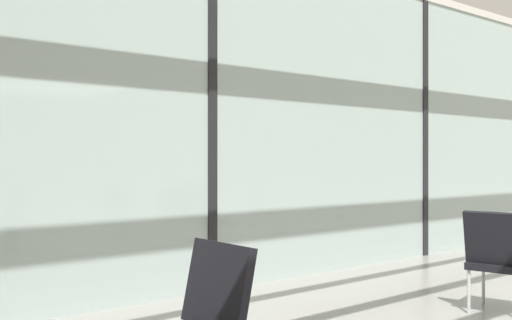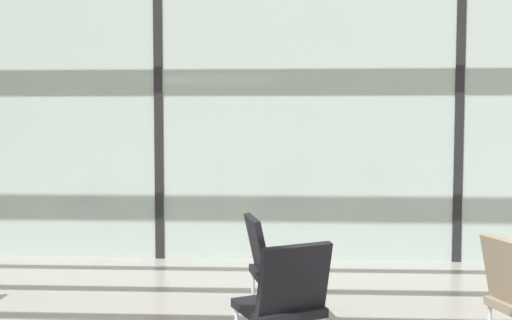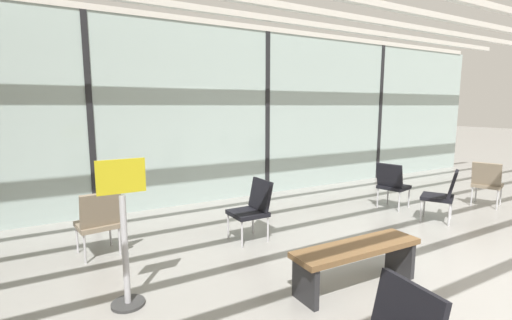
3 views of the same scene
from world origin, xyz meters
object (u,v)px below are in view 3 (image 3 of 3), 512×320
object	(u,v)px
lounge_chair_2	(99,219)
lounge_chair_6	(392,183)
parked_airplane	(209,101)
info_sign	(124,239)
waiting_bench	(357,255)
lounge_chair_7	(253,206)
lounge_chair_5	(443,193)
lounge_chair_4	(487,181)

from	to	relation	value
lounge_chair_2	lounge_chair_6	size ratio (longest dim) A/B	1.00
parked_airplane	info_sign	xyz separation A→B (m)	(-4.86, -9.38, -1.44)
waiting_bench	info_sign	bearing A→B (deg)	-19.64
lounge_chair_7	waiting_bench	world-z (taller)	lounge_chair_7
lounge_chair_5	lounge_chair_2	bearing A→B (deg)	-42.96
lounge_chair_4	lounge_chair_6	distance (m)	1.88
lounge_chair_7	lounge_chair_5	bearing A→B (deg)	73.37
lounge_chair_2	lounge_chair_4	distance (m)	6.86
lounge_chair_2	info_sign	xyz separation A→B (m)	(0.07, -1.38, 0.18)
parked_airplane	lounge_chair_4	bearing A→B (deg)	-78.80
info_sign	lounge_chair_5	bearing A→B (deg)	0.58
lounge_chair_4	parked_airplane	bearing A→B (deg)	-7.80
lounge_chair_5	lounge_chair_7	world-z (taller)	same
lounge_chair_5	lounge_chair_6	xyz separation A→B (m)	(-0.10, 0.96, 0.00)
lounge_chair_4	info_sign	xyz separation A→B (m)	(-6.68, -0.19, 0.18)
lounge_chair_7	info_sign	distance (m)	2.16
lounge_chair_5	lounge_chair_7	bearing A→B (deg)	-44.19
lounge_chair_2	lounge_chair_4	world-z (taller)	same
lounge_chair_5	waiting_bench	xyz separation A→B (m)	(-2.90, -0.91, -0.13)
parked_airplane	lounge_chair_7	xyz separation A→B (m)	(-2.92, -8.44, -1.62)
parked_airplane	lounge_chair_7	world-z (taller)	parked_airplane
lounge_chair_5	info_sign	bearing A→B (deg)	-27.90
waiting_bench	info_sign	world-z (taller)	info_sign
lounge_chair_6	info_sign	distance (m)	5.09
lounge_chair_2	lounge_chair_5	xyz separation A→B (m)	(5.16, -1.33, 0.00)
parked_airplane	lounge_chair_2	distance (m)	9.53
lounge_chair_7	waiting_bench	bearing A→B (deg)	6.99
lounge_chair_4	waiting_bench	xyz separation A→B (m)	(-4.49, -1.05, -0.13)
lounge_chair_7	info_sign	bearing A→B (deg)	-65.12
lounge_chair_7	parked_airplane	bearing A→B (deg)	159.97
lounge_chair_6	lounge_chair_7	xyz separation A→B (m)	(-3.05, -0.07, 0.00)
lounge_chair_7	waiting_bench	size ratio (longest dim) A/B	0.58
lounge_chair_4	lounge_chair_5	size ratio (longest dim) A/B	1.00
parked_airplane	lounge_chair_6	world-z (taller)	parked_airplane
parked_airplane	waiting_bench	xyz separation A→B (m)	(-2.67, -10.23, -1.75)
lounge_chair_2	lounge_chair_6	world-z (taller)	same
lounge_chair_7	lounge_chair_4	bearing A→B (deg)	80.13
parked_airplane	lounge_chair_5	xyz separation A→B (m)	(0.23, -9.32, -1.62)
lounge_chair_2	info_sign	bearing A→B (deg)	85.50
parked_airplane	lounge_chair_5	world-z (taller)	parked_airplane
lounge_chair_2	info_sign	world-z (taller)	info_sign
lounge_chair_2	waiting_bench	size ratio (longest dim) A/B	0.58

